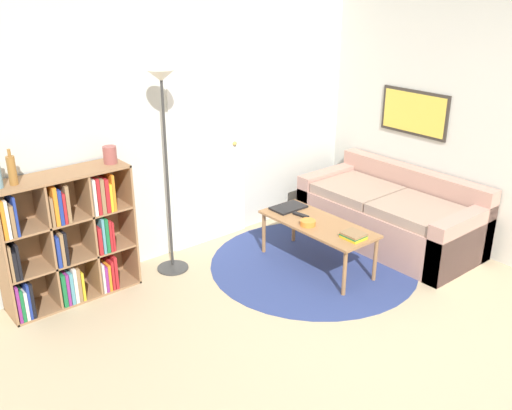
{
  "coord_description": "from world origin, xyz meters",
  "views": [
    {
      "loc": [
        -2.8,
        -1.83,
        2.58
      ],
      "look_at": [
        -0.09,
        1.45,
        0.85
      ],
      "focal_mm": 40.0,
      "sensor_mm": 36.0,
      "label": 1
    }
  ],
  "objects_px": {
    "bottle_middle": "(12,170)",
    "vase_on_shelf": "(110,155)",
    "coffee_table": "(318,227)",
    "laptop": "(288,207)",
    "couch": "(392,215)",
    "bookshelf": "(65,240)",
    "bowl": "(308,223)",
    "floor_lamp": "(164,120)"
  },
  "relations": [
    {
      "from": "floor_lamp",
      "to": "couch",
      "type": "xyz_separation_m",
      "value": [
        2.09,
        -0.91,
        -1.15
      ]
    },
    {
      "from": "bookshelf",
      "to": "vase_on_shelf",
      "type": "relative_size",
      "value": 7.63
    },
    {
      "from": "bowl",
      "to": "vase_on_shelf",
      "type": "xyz_separation_m",
      "value": [
        -1.44,
        0.92,
        0.71
      ]
    },
    {
      "from": "bowl",
      "to": "vase_on_shelf",
      "type": "bearing_deg",
      "value": 147.42
    },
    {
      "from": "couch",
      "to": "vase_on_shelf",
      "type": "bearing_deg",
      "value": 158.18
    },
    {
      "from": "couch",
      "to": "vase_on_shelf",
      "type": "relative_size",
      "value": 12.42
    },
    {
      "from": "couch",
      "to": "laptop",
      "type": "bearing_deg",
      "value": 152.11
    },
    {
      "from": "bowl",
      "to": "vase_on_shelf",
      "type": "distance_m",
      "value": 1.85
    },
    {
      "from": "bookshelf",
      "to": "vase_on_shelf",
      "type": "bearing_deg",
      "value": -0.2
    },
    {
      "from": "bowl",
      "to": "bottle_middle",
      "type": "bearing_deg",
      "value": 158.05
    },
    {
      "from": "bottle_middle",
      "to": "vase_on_shelf",
      "type": "height_order",
      "value": "bottle_middle"
    },
    {
      "from": "floor_lamp",
      "to": "bottle_middle",
      "type": "relative_size",
      "value": 6.69
    },
    {
      "from": "floor_lamp",
      "to": "couch",
      "type": "distance_m",
      "value": 2.55
    },
    {
      "from": "floor_lamp",
      "to": "coffee_table",
      "type": "xyz_separation_m",
      "value": [
        1.09,
        -0.82,
        -1.02
      ]
    },
    {
      "from": "floor_lamp",
      "to": "couch",
      "type": "bearing_deg",
      "value": -23.46
    },
    {
      "from": "laptop",
      "to": "bottle_middle",
      "type": "bearing_deg",
      "value": 168.41
    },
    {
      "from": "couch",
      "to": "bottle_middle",
      "type": "height_order",
      "value": "bottle_middle"
    },
    {
      "from": "coffee_table",
      "to": "vase_on_shelf",
      "type": "height_order",
      "value": "vase_on_shelf"
    },
    {
      "from": "bookshelf",
      "to": "vase_on_shelf",
      "type": "xyz_separation_m",
      "value": [
        0.47,
        -0.0,
        0.64
      ]
    },
    {
      "from": "bottle_middle",
      "to": "vase_on_shelf",
      "type": "relative_size",
      "value": 1.9
    },
    {
      "from": "floor_lamp",
      "to": "bowl",
      "type": "xyz_separation_m",
      "value": [
        0.97,
        -0.8,
        -0.95
      ]
    },
    {
      "from": "coffee_table",
      "to": "vase_on_shelf",
      "type": "bearing_deg",
      "value": 149.0
    },
    {
      "from": "laptop",
      "to": "bowl",
      "type": "bearing_deg",
      "value": -108.57
    },
    {
      "from": "laptop",
      "to": "vase_on_shelf",
      "type": "xyz_separation_m",
      "value": [
        -1.57,
        0.5,
        0.73
      ]
    },
    {
      "from": "couch",
      "to": "bottle_middle",
      "type": "distance_m",
      "value": 3.63
    },
    {
      "from": "laptop",
      "to": "bottle_middle",
      "type": "relative_size",
      "value": 1.22
    },
    {
      "from": "laptop",
      "to": "bottle_middle",
      "type": "xyz_separation_m",
      "value": [
        -2.37,
        0.49,
        0.77
      ]
    },
    {
      "from": "coffee_table",
      "to": "bottle_middle",
      "type": "relative_size",
      "value": 4.13
    },
    {
      "from": "bookshelf",
      "to": "coffee_table",
      "type": "xyz_separation_m",
      "value": [
        2.02,
        -0.93,
        -0.14
      ]
    },
    {
      "from": "floor_lamp",
      "to": "laptop",
      "type": "distance_m",
      "value": 1.52
    },
    {
      "from": "bookshelf",
      "to": "coffee_table",
      "type": "height_order",
      "value": "bookshelf"
    },
    {
      "from": "laptop",
      "to": "bowl",
      "type": "relative_size",
      "value": 2.35
    },
    {
      "from": "floor_lamp",
      "to": "laptop",
      "type": "bearing_deg",
      "value": -19.28
    },
    {
      "from": "laptop",
      "to": "bottle_middle",
      "type": "distance_m",
      "value": 2.54
    },
    {
      "from": "couch",
      "to": "coffee_table",
      "type": "bearing_deg",
      "value": 174.78
    },
    {
      "from": "couch",
      "to": "bottle_middle",
      "type": "bearing_deg",
      "value": 163.3
    },
    {
      "from": "bowl",
      "to": "floor_lamp",
      "type": "bearing_deg",
      "value": 140.46
    },
    {
      "from": "coffee_table",
      "to": "laptop",
      "type": "distance_m",
      "value": 0.43
    },
    {
      "from": "coffee_table",
      "to": "bottle_middle",
      "type": "height_order",
      "value": "bottle_middle"
    },
    {
      "from": "couch",
      "to": "bowl",
      "type": "height_order",
      "value": "couch"
    },
    {
      "from": "vase_on_shelf",
      "to": "laptop",
      "type": "bearing_deg",
      "value": -17.76
    },
    {
      "from": "bowl",
      "to": "bottle_middle",
      "type": "distance_m",
      "value": 2.52
    }
  ]
}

